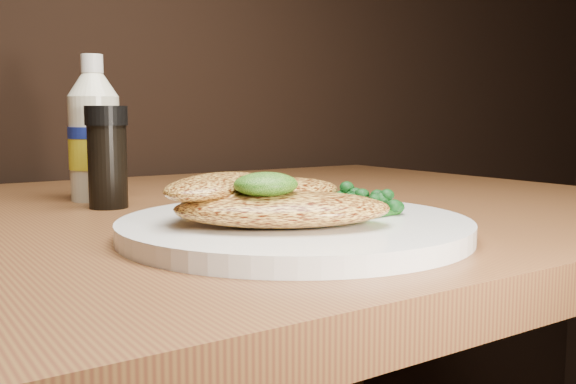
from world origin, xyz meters
TOP-DOWN VIEW (x-y plane):
  - plate at (0.02, 0.84)m, footprint 0.30×0.30m
  - chicken_front at (-0.01, 0.82)m, footprint 0.20×0.17m
  - chicken_mid at (0.00, 0.86)m, footprint 0.17×0.11m
  - chicken_back at (-0.03, 0.88)m, footprint 0.16×0.14m
  - pesto_front at (-0.02, 0.82)m, footprint 0.06×0.05m
  - broccolini_bundle at (0.06, 0.85)m, footprint 0.16×0.14m
  - mayo_bottle at (-0.04, 1.18)m, footprint 0.07×0.07m
  - pepper_grinder at (-0.06, 1.10)m, footprint 0.06×0.06m

SIDE VIEW (x-z plane):
  - plate at x=0.02m, z-range 0.75..0.77m
  - broccolini_bundle at x=0.06m, z-range 0.77..0.79m
  - chicken_front at x=-0.01m, z-range 0.77..0.79m
  - chicken_mid at x=0.00m, z-range 0.77..0.80m
  - chicken_back at x=-0.03m, z-range 0.78..0.80m
  - pesto_front at x=-0.02m, z-range 0.79..0.81m
  - pepper_grinder at x=-0.06m, z-range 0.75..0.86m
  - mayo_bottle at x=-0.04m, z-range 0.75..0.93m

